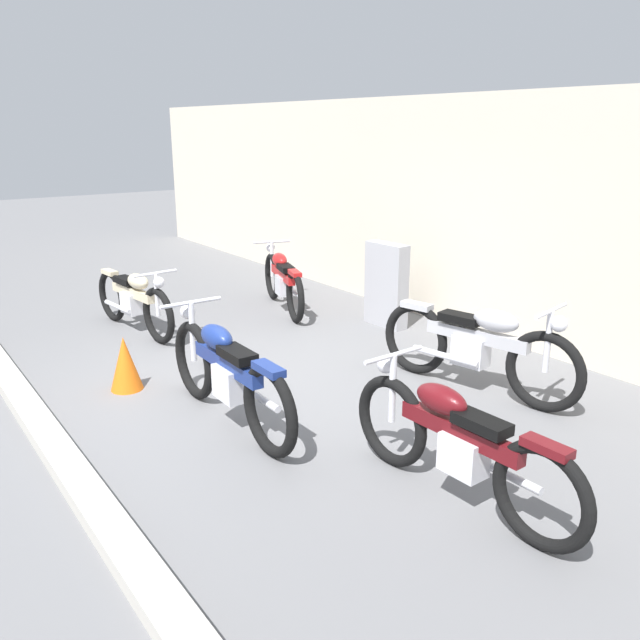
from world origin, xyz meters
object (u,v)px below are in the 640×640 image
(helmet, at_px, (216,353))
(motorcycle_maroon, at_px, (457,443))
(stone_marker, at_px, (386,285))
(motorcycle_cream, at_px, (134,299))
(motorcycle_blue, at_px, (227,373))
(motorcycle_red, at_px, (283,280))
(traffic_cone, at_px, (125,363))
(motorcycle_silver, at_px, (478,346))

(helmet, height_order, motorcycle_maroon, motorcycle_maroon)
(stone_marker, distance_m, motorcycle_cream, 3.24)
(motorcycle_blue, height_order, motorcycle_red, motorcycle_blue)
(motorcycle_red, height_order, motorcycle_maroon, motorcycle_maroon)
(motorcycle_blue, relative_size, motorcycle_maroon, 1.06)
(motorcycle_cream, height_order, motorcycle_red, motorcycle_red)
(motorcycle_cream, bearing_deg, stone_marker, 53.05)
(motorcycle_cream, relative_size, motorcycle_blue, 0.91)
(traffic_cone, height_order, motorcycle_silver, motorcycle_silver)
(stone_marker, xyz_separation_m, motorcycle_maroon, (3.44, -2.37, -0.11))
(motorcycle_maroon, bearing_deg, motorcycle_silver, -54.55)
(motorcycle_cream, bearing_deg, motorcycle_maroon, -1.55)
(traffic_cone, height_order, motorcycle_maroon, motorcycle_maroon)
(traffic_cone, relative_size, motorcycle_maroon, 0.27)
(motorcycle_blue, bearing_deg, motorcycle_silver, -108.17)
(traffic_cone, xyz_separation_m, motorcycle_blue, (1.27, 0.47, 0.19))
(traffic_cone, distance_m, motorcycle_silver, 3.49)
(traffic_cone, height_order, motorcycle_blue, motorcycle_blue)
(stone_marker, height_order, motorcycle_silver, stone_marker)
(stone_marker, distance_m, motorcycle_blue, 3.38)
(motorcycle_red, xyz_separation_m, motorcycle_maroon, (4.88, -1.69, 0.01))
(motorcycle_blue, distance_m, motorcycle_maroon, 2.15)
(helmet, relative_size, motorcycle_blue, 0.12)
(traffic_cone, xyz_separation_m, motorcycle_maroon, (3.31, 1.17, 0.17))
(stone_marker, relative_size, helmet, 4.14)
(traffic_cone, relative_size, motorcycle_silver, 0.25)
(traffic_cone, distance_m, motorcycle_maroon, 3.51)
(motorcycle_cream, xyz_separation_m, motorcycle_maroon, (5.10, 0.41, 0.02))
(helmet, distance_m, traffic_cone, 1.07)
(traffic_cone, xyz_separation_m, motorcycle_red, (-1.57, 2.86, 0.15))
(traffic_cone, bearing_deg, motorcycle_blue, 20.31)
(motorcycle_blue, bearing_deg, motorcycle_red, -39.42)
(motorcycle_cream, bearing_deg, helmet, 3.75)
(motorcycle_cream, bearing_deg, motorcycle_silver, 21.71)
(traffic_cone, bearing_deg, motorcycle_cream, 156.87)
(helmet, bearing_deg, motorcycle_red, 128.92)
(motorcycle_blue, relative_size, motorcycle_red, 1.13)
(motorcycle_maroon, bearing_deg, helmet, 0.07)
(stone_marker, distance_m, traffic_cone, 3.56)
(helmet, bearing_deg, stone_marker, 90.43)
(helmet, distance_m, motorcycle_red, 2.34)
(motorcycle_silver, bearing_deg, motorcycle_cream, -163.68)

